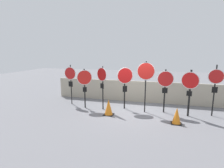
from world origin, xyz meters
The scene contains 12 objects.
ground_plane centered at (0.00, 0.00, 0.00)m, with size 40.00×40.00×0.00m, color slate.
fence_back centered at (0.00, 1.84, 0.64)m, with size 10.52×0.12×1.28m.
stop_sign_0 centered at (-3.68, 0.29, 1.66)m, with size 0.73×0.14×2.30m.
stop_sign_1 centered at (-2.61, -0.14, 1.52)m, with size 0.72×0.41×2.14m.
stop_sign_2 centered at (-1.62, -0.14, 1.67)m, with size 0.63×0.37×2.30m.
stop_sign_3 centered at (-0.48, 0.24, 1.61)m, with size 0.76×0.42×2.24m.
stop_sign_4 centered at (0.61, -0.02, 1.93)m, with size 0.86×0.14×2.58m.
stop_sign_5 centered at (1.55, 0.19, 1.53)m, with size 0.79×0.14×2.19m.
stop_sign_6 centered at (2.64, -0.06, 1.50)m, with size 0.75×0.32×2.23m.
stop_sign_7 centered at (3.78, 0.28, 1.69)m, with size 0.69×0.13×2.46m.
traffic_cone_0 centered at (-1.06, -0.84, 0.38)m, with size 0.48×0.48×0.77m.
traffic_cone_1 centered at (2.04, -1.13, 0.35)m, with size 0.44×0.44×0.72m.
Camera 1 is at (1.23, -8.66, 3.03)m, focal length 28.00 mm.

